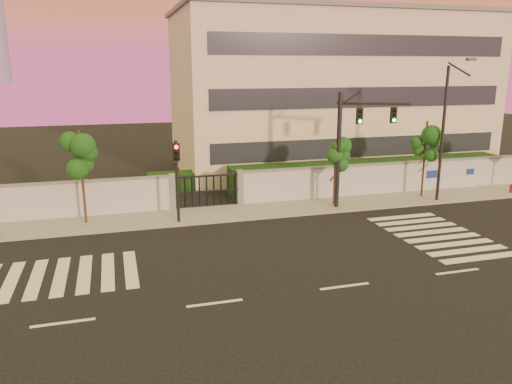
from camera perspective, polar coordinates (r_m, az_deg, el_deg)
ground at (r=19.46m, az=10.10°, el=-10.58°), size 120.00×120.00×0.00m
sidewalk at (r=28.62m, az=0.87°, el=-2.09°), size 60.00×3.00×0.15m
perimeter_wall at (r=29.78m, az=0.22°, el=0.54°), size 60.00×0.36×2.20m
hedge_row at (r=32.69m, az=0.65°, el=1.31°), size 41.00×4.25×1.80m
institutional_building at (r=41.48m, az=8.32°, el=11.33°), size 24.40×12.40×12.25m
road_markings at (r=22.10m, az=2.07°, el=-7.25°), size 57.00×7.62×0.02m
street_tree_c at (r=26.87m, az=-19.36°, el=3.92°), size 1.64×1.31×4.99m
street_tree_d at (r=29.47m, az=9.08°, el=3.78°), size 1.49×1.18×3.88m
street_tree_e at (r=32.51m, az=18.83°, el=5.43°), size 1.52×1.21×4.86m
traffic_signal_main at (r=29.00m, az=10.99°, el=6.30°), size 4.17×1.48×6.72m
traffic_signal_secondary at (r=25.94m, az=-9.03°, el=2.28°), size 0.35×0.34×4.44m
streetlight_east at (r=31.58m, az=20.80°, el=6.92°), size 0.51×2.05×8.53m
fire_hydrant at (r=36.25m, az=27.17°, el=0.28°), size 0.29×0.28×0.74m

